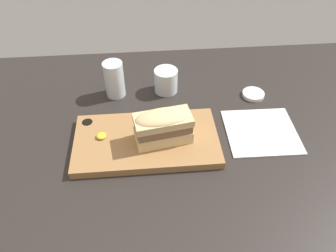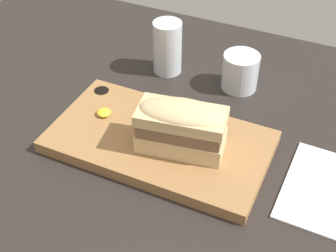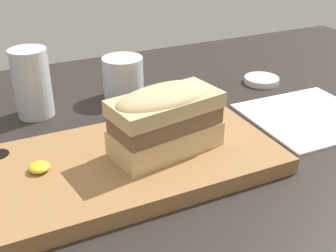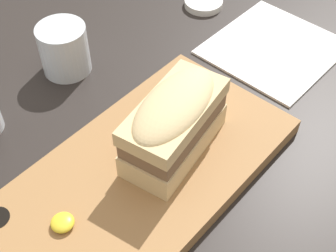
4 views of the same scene
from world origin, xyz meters
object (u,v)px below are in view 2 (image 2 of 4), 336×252
serving_board (159,141)px  water_glass (167,51)px  sandwich (181,125)px  wine_glass (241,73)px

serving_board → water_glass: (-8.96, 23.08, 3.94)cm
sandwich → water_glass: bearing=119.7°
wine_glass → serving_board: bearing=-107.9°
serving_board → wine_glass: (7.64, 23.73, 2.37)cm
serving_board → water_glass: water_glass is taller
water_glass → wine_glass: size_ratio=1.51×
water_glass → wine_glass: (16.60, 0.64, -1.57)cm
serving_board → wine_glass: bearing=72.1°
water_glass → wine_glass: 16.69cm
water_glass → sandwich: bearing=-60.3°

